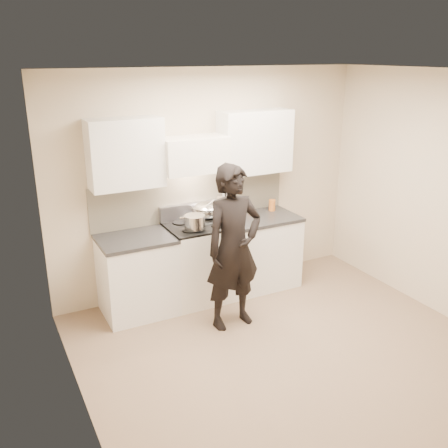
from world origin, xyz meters
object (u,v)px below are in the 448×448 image
object	(u,v)px
person	(234,248)
stove	(200,261)
utensil_crock	(225,208)
wok	(207,210)
counter_right	(259,251)

from	to	relation	value
person	stove	bearing A→B (deg)	91.45
utensil_crock	wok	bearing A→B (deg)	-164.44
stove	utensil_crock	distance (m)	0.74
wok	person	world-z (taller)	person
wok	utensil_crock	size ratio (longest dim) A/B	1.48
stove	person	bearing A→B (deg)	-84.62
utensil_crock	person	size ratio (longest dim) A/B	0.18
stove	counter_right	world-z (taller)	stove
wok	counter_right	bearing A→B (deg)	-11.86
wok	person	xyz separation A→B (m)	(-0.10, -0.86, -0.16)
wok	utensil_crock	world-z (taller)	wok
stove	utensil_crock	bearing A→B (deg)	25.65
stove	wok	bearing A→B (deg)	39.39
stove	utensil_crock	world-z (taller)	utensil_crock
stove	person	xyz separation A→B (m)	(0.07, -0.73, 0.42)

